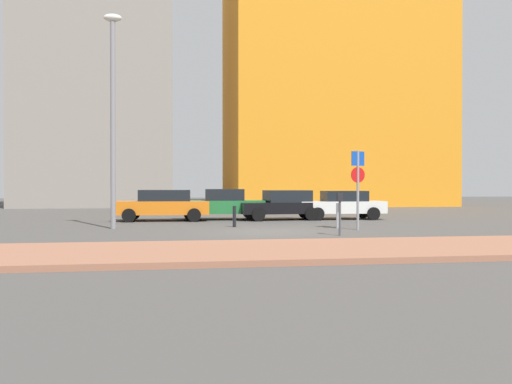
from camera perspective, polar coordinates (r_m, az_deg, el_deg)
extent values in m
plane|color=#4C4947|center=(19.67, 1.25, -4.26)|extent=(120.00, 120.00, 0.00)
cube|color=#9E664C|center=(13.56, 6.00, -6.18)|extent=(40.00, 4.30, 0.14)
cube|color=orange|center=(26.15, -9.90, -1.65)|extent=(4.50, 1.95, 0.64)
cube|color=black|center=(26.12, -9.69, -0.36)|extent=(2.49, 1.71, 0.53)
cylinder|color=black|center=(25.44, -13.41, -2.45)|extent=(0.65, 0.25, 0.64)
cylinder|color=black|center=(27.16, -12.95, -2.25)|extent=(0.65, 0.25, 0.64)
cylinder|color=black|center=(25.24, -6.62, -2.46)|extent=(0.65, 0.25, 0.64)
cylinder|color=black|center=(26.97, -6.59, -2.26)|extent=(0.65, 0.25, 0.64)
cube|color=#237238|center=(26.75, -3.78, -1.59)|extent=(4.44, 1.98, 0.64)
cube|color=black|center=(26.74, -3.38, -0.29)|extent=(2.01, 1.68, 0.57)
cylinder|color=black|center=(25.94, -6.99, -2.38)|extent=(0.65, 0.26, 0.64)
cylinder|color=black|center=(27.62, -6.87, -2.19)|extent=(0.65, 0.26, 0.64)
cylinder|color=black|center=(26.00, -0.49, -2.36)|extent=(0.65, 0.26, 0.64)
cylinder|color=black|center=(27.68, -0.76, -2.18)|extent=(0.65, 0.26, 0.64)
cube|color=black|center=(26.67, 2.91, -1.70)|extent=(4.51, 2.16, 0.55)
cube|color=black|center=(26.71, 3.35, -0.46)|extent=(2.26, 1.84, 0.60)
cylinder|color=black|center=(25.42, 0.25, -2.43)|extent=(0.66, 0.27, 0.64)
cylinder|color=black|center=(27.19, -0.65, -2.23)|extent=(0.66, 0.27, 0.64)
cylinder|color=black|center=(26.28, 6.59, -2.34)|extent=(0.66, 0.27, 0.64)
cylinder|color=black|center=(28.00, 5.31, -2.15)|extent=(0.66, 0.27, 0.64)
cube|color=white|center=(27.36, 8.76, -1.60)|extent=(4.65, 1.94, 0.60)
cube|color=black|center=(27.42, 9.38, -0.42)|extent=(2.20, 1.68, 0.52)
cylinder|color=black|center=(26.18, 5.94, -2.35)|extent=(0.65, 0.25, 0.64)
cylinder|color=black|center=(27.86, 5.21, -2.17)|extent=(0.65, 0.25, 0.64)
cylinder|color=black|center=(27.00, 12.41, -2.27)|extent=(0.65, 0.25, 0.64)
cylinder|color=black|center=(28.62, 11.33, -2.10)|extent=(0.65, 0.25, 0.64)
cylinder|color=gray|center=(20.83, 10.82, 0.18)|extent=(0.10, 0.10, 3.04)
cube|color=#1447B7|center=(20.86, 10.82, 3.53)|extent=(0.55, 0.16, 0.55)
cylinder|color=red|center=(20.83, 10.82, 1.80)|extent=(0.59, 0.16, 0.60)
cylinder|color=#4C4C51|center=(18.28, 8.94, -2.81)|extent=(0.08, 0.08, 1.17)
cube|color=black|center=(18.25, 8.94, -0.54)|extent=(0.18, 0.14, 0.28)
cylinder|color=gray|center=(21.84, -15.02, 6.88)|extent=(0.20, 0.20, 8.13)
ellipsoid|color=silver|center=(22.69, -15.06, 17.52)|extent=(0.70, 0.36, 0.30)
cylinder|color=#B7B7BC|center=(21.51, 8.76, -2.51)|extent=(0.16, 0.16, 1.00)
cylinder|color=black|center=(21.90, -2.32, -2.63)|extent=(0.14, 0.14, 0.86)
cube|color=orange|center=(49.98, 7.92, 12.30)|extent=(18.38, 12.88, 23.60)
cube|color=gray|center=(48.05, -16.42, 10.88)|extent=(12.32, 10.23, 20.50)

